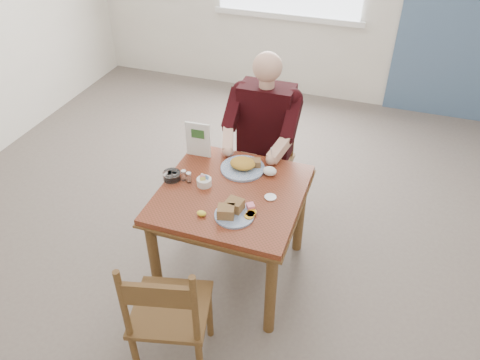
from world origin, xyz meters
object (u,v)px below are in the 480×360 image
at_px(table, 231,204).
at_px(diner, 263,129).
at_px(far_plate, 244,165).
at_px(chair_far, 265,159).
at_px(chair_near, 169,314).
at_px(near_plate, 233,211).

xyz_separation_m(table, diner, (0.00, 0.71, 0.17)).
distance_m(diner, far_plate, 0.45).
xyz_separation_m(chair_far, chair_near, (-0.07, -1.61, 0.00)).
relative_size(table, chair_near, 0.97).
xyz_separation_m(chair_near, far_plate, (0.07, 1.07, 0.30)).
xyz_separation_m(table, chair_far, (0.00, 0.80, -0.16)).
bearing_deg(diner, chair_near, -92.72).
distance_m(chair_far, chair_near, 1.61).
bearing_deg(near_plate, chair_far, 95.07).
bearing_deg(chair_far, table, -90.00).
xyz_separation_m(chair_near, near_plate, (0.16, 0.60, 0.30)).
bearing_deg(chair_far, near_plate, -84.93).
bearing_deg(diner, far_plate, -90.21).
bearing_deg(chair_near, chair_far, 87.44).
bearing_deg(far_plate, diner, 89.79).
xyz_separation_m(chair_far, near_plate, (0.09, -1.01, 0.30)).
height_order(table, chair_far, chair_far).
height_order(table, chair_near, chair_near).
relative_size(near_plate, far_plate, 0.69).
bearing_deg(chair_far, diner, -89.99).
height_order(table, near_plate, near_plate).
height_order(chair_near, diner, diner).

